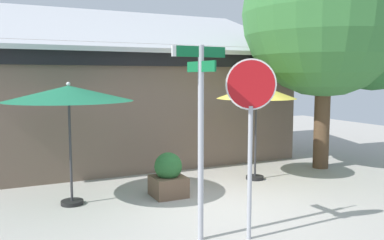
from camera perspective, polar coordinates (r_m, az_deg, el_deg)
name	(u,v)px	position (r m, az deg, el deg)	size (l,w,h in m)	color
ground_plane	(224,209)	(8.20, 4.53, -12.33)	(28.00, 28.00, 0.10)	#ADA8A0
cafe_building	(123,101)	(12.73, -9.60, 2.65)	(9.97, 5.07, 4.86)	#705B4C
street_sign_post	(201,123)	(6.19, 1.20, -0.44)	(0.90, 0.84, 3.01)	#A8AAB2
stop_sign	(251,114)	(6.27, 8.20, 0.77)	(0.72, 0.31, 2.81)	#A8AAB2
patio_umbrella_forest_green_left	(69,94)	(8.26, -16.86, 3.45)	(2.50, 2.50, 2.44)	black
patio_umbrella_mustard_center	(256,92)	(10.03, 8.97, 3.84)	(1.94, 1.94, 2.43)	black
shade_tree	(339,19)	(11.97, 19.84, 13.16)	(5.07, 4.47, 6.45)	brown
sidewalk_planter	(168,176)	(8.75, -3.34, -7.86)	(0.69, 0.69, 0.94)	brown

